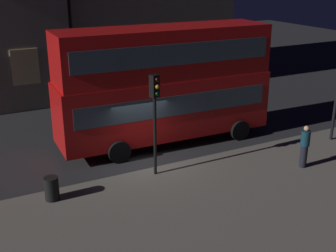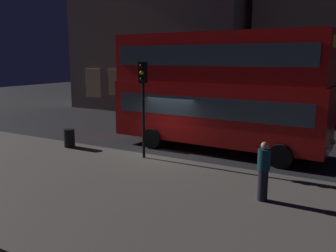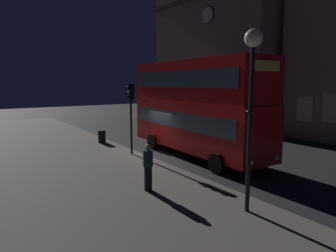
{
  "view_description": "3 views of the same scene",
  "coord_description": "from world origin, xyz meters",
  "px_view_note": "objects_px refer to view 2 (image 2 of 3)",
  "views": [
    {
      "loc": [
        -6.98,
        -15.69,
        7.87
      ],
      "look_at": [
        1.36,
        0.46,
        1.27
      ],
      "focal_mm": 46.79,
      "sensor_mm": 36.0,
      "label": 1
    },
    {
      "loc": [
        8.11,
        -13.99,
        4.33
      ],
      "look_at": [
        0.23,
        -0.13,
        1.32
      ],
      "focal_mm": 38.79,
      "sensor_mm": 36.0,
      "label": 2
    },
    {
      "loc": [
        15.06,
        -9.19,
        4.21
      ],
      "look_at": [
        0.59,
        0.55,
        1.69
      ],
      "focal_mm": 31.96,
      "sensor_mm": 36.0,
      "label": 3
    }
  ],
  "objects_px": {
    "traffic_light_near_kerb": "(143,90)",
    "pedestrian": "(263,171)",
    "double_decker_bus": "(217,87)",
    "litter_bin": "(69,138)"
  },
  "relations": [
    {
      "from": "traffic_light_near_kerb",
      "to": "pedestrian",
      "type": "distance_m",
      "value": 6.4
    },
    {
      "from": "double_decker_bus",
      "to": "pedestrian",
      "type": "xyz_separation_m",
      "value": [
        3.69,
        -5.31,
        -1.97
      ]
    },
    {
      "from": "traffic_light_near_kerb",
      "to": "litter_bin",
      "type": "xyz_separation_m",
      "value": [
        -4.14,
        -0.16,
        -2.47
      ]
    },
    {
      "from": "double_decker_bus",
      "to": "traffic_light_near_kerb",
      "type": "distance_m",
      "value": 3.71
    },
    {
      "from": "litter_bin",
      "to": "pedestrian",
      "type": "bearing_deg",
      "value": -11.66
    },
    {
      "from": "traffic_light_near_kerb",
      "to": "litter_bin",
      "type": "height_order",
      "value": "traffic_light_near_kerb"
    },
    {
      "from": "pedestrian",
      "to": "litter_bin",
      "type": "distance_m",
      "value": 10.04
    },
    {
      "from": "traffic_light_near_kerb",
      "to": "pedestrian",
      "type": "height_order",
      "value": "traffic_light_near_kerb"
    },
    {
      "from": "double_decker_bus",
      "to": "litter_bin",
      "type": "height_order",
      "value": "double_decker_bus"
    },
    {
      "from": "pedestrian",
      "to": "litter_bin",
      "type": "relative_size",
      "value": 2.09
    }
  ]
}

